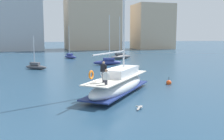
{
  "coord_description": "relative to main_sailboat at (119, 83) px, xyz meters",
  "views": [
    {
      "loc": [
        -5.28,
        -20.11,
        4.91
      ],
      "look_at": [
        1.04,
        2.14,
        1.8
      ],
      "focal_mm": 40.68,
      "sensor_mm": 36.0,
      "label": 1
    }
  ],
  "objects": [
    {
      "name": "moored_catamaran",
      "position": [
        4.66,
        21.3,
        -0.36
      ],
      "size": [
        4.97,
        1.94,
        8.39
      ],
      "color": "navy",
      "rests_on": "ground"
    },
    {
      "name": "moored_sloop_far",
      "position": [
        10.24,
        31.14,
        -0.3
      ],
      "size": [
        5.71,
        3.66,
        8.93
      ],
      "color": "#4C4C51",
      "rests_on": "ground"
    },
    {
      "name": "ground_plane",
      "position": [
        -1.09,
        -0.2,
        -0.92
      ],
      "size": [
        400.0,
        400.0,
        0.0
      ],
      "primitive_type": "plane",
      "color": "navy"
    },
    {
      "name": "waterfront_buildings",
      "position": [
        -1.27,
        73.02,
        10.45
      ],
      "size": [
        86.47,
        18.06,
        24.68
      ],
      "color": "beige",
      "rests_on": "ground"
    },
    {
      "name": "moored_sloop_near",
      "position": [
        -0.01,
        35.92,
        -0.42
      ],
      "size": [
        2.8,
        4.16,
        7.15
      ],
      "color": "navy",
      "rests_on": "ground"
    },
    {
      "name": "moored_cutter_left",
      "position": [
        -7.04,
        18.78,
        -0.49
      ],
      "size": [
        3.52,
        3.04,
        4.94
      ],
      "color": "#4C4C51",
      "rests_on": "ground"
    },
    {
      "name": "mooring_buoy",
      "position": [
        6.19,
        2.62,
        -0.75
      ],
      "size": [
        0.54,
        0.54,
        0.87
      ],
      "color": "#EA4C19",
      "rests_on": "ground"
    },
    {
      "name": "main_sailboat",
      "position": [
        0.0,
        0.0,
        0.0
      ],
      "size": [
        7.99,
        8.91,
        14.15
      ],
      "color": "silver",
      "rests_on": "ground"
    },
    {
      "name": "seagull",
      "position": [
        -0.01,
        -4.79,
        -0.78
      ],
      "size": [
        0.78,
        0.96,
        0.17
      ],
      "color": "silver",
      "rests_on": "ground"
    }
  ]
}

